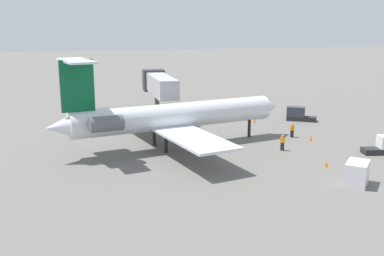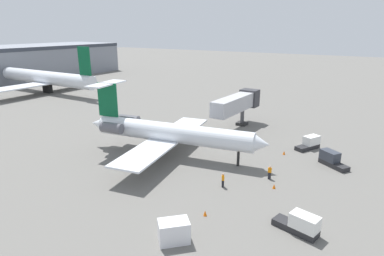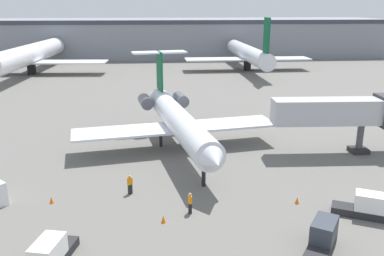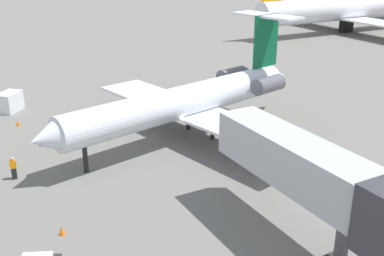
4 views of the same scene
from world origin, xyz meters
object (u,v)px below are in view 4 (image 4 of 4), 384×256
Objects in this scene: jet_bridge at (322,178)px; traffic_cone_mid at (62,231)px; traffic_cone_near at (18,123)px; parked_airliner_west_end at (348,9)px; regional_jet at (190,99)px; ground_crew_loader at (49,136)px; ground_crew_marshaller at (13,168)px; cargo_container_uld at (10,102)px.

jet_bridge is 24.95× the size of traffic_cone_mid.
parked_airliner_west_end reaches higher than traffic_cone_near.
traffic_cone_near is (-28.48, -9.31, -4.25)m from jet_bridge.
traffic_cone_near is 69.52m from parked_airliner_west_end.
traffic_cone_mid is 79.06m from parked_airliner_west_end.
parked_airliner_west_end reaches higher than traffic_cone_mid.
regional_jet reaches higher than ground_crew_loader.
traffic_cone_near is at bearing 166.54° from ground_crew_marshaller.
ground_crew_marshaller is at bearing -65.93° from parked_airliner_west_end.
jet_bridge is at bearing -9.43° from regional_jet.
jet_bridge is at bearing 34.27° from ground_crew_marshaller.
regional_jet is 9.01× the size of cargo_container_uld.
cargo_container_uld is (-15.75, 2.94, 0.11)m from ground_crew_marshaller.
parked_airliner_west_end reaches higher than ground_crew_marshaller.
jet_bridge is at bearing 15.13° from cargo_container_uld.
jet_bridge reaches higher than traffic_cone_mid.
cargo_container_uld is 0.07× the size of parked_airliner_west_end.
regional_jet is at bearing 122.21° from traffic_cone_mid.
traffic_cone_mid is 0.01× the size of parked_airliner_west_end.
ground_crew_loader is at bearing -160.00° from jet_bridge.
traffic_cone_near is (-6.21, -1.20, -0.58)m from ground_crew_loader.
traffic_cone_mid is at bearing -59.92° from parked_airliner_west_end.
parked_airliner_west_end is at bearing 102.87° from cargo_container_uld.
cargo_container_uld is at bearing -77.13° from parked_airliner_west_end.
jet_bridge is 4.60× the size of cargo_container_uld.
jet_bridge is at bearing 18.10° from traffic_cone_near.
traffic_cone_mid is (19.66, -1.83, 0.00)m from traffic_cone_near.
ground_crew_marshaller is at bearing -10.57° from cargo_container_uld.
cargo_container_uld is at bearing 174.98° from traffic_cone_mid.
ground_crew_marshaller is 6.10m from ground_crew_loader.
regional_jet is 1.96× the size of jet_bridge.
cargo_container_uld reaches higher than traffic_cone_near.
regional_jet is 19.78m from cargo_container_uld.
ground_crew_marshaller reaches higher than traffic_cone_mid.
cargo_container_uld is 4.85m from traffic_cone_near.
regional_jet reaches higher than ground_crew_marshaller.
jet_bridge is 8.12× the size of ground_crew_loader.
regional_jet is 16.63m from traffic_cone_near.
cargo_container_uld is (-15.58, -11.93, -2.52)m from regional_jet.
ground_crew_marshaller is 75.78m from parked_airliner_west_end.
jet_bridge reaches higher than ground_crew_marshaller.
parked_airliner_west_end reaches higher than jet_bridge.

